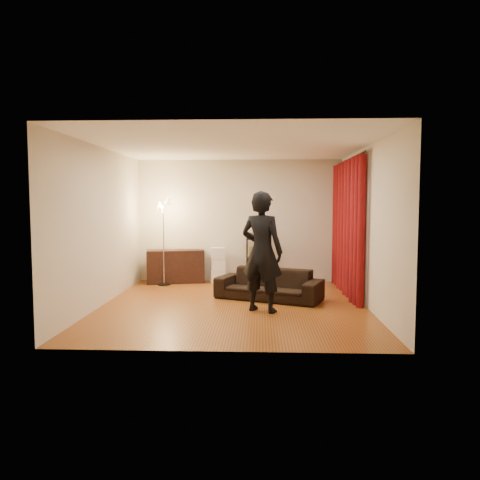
{
  "coord_description": "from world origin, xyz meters",
  "views": [
    {
      "loc": [
        0.45,
        -7.89,
        1.76
      ],
      "look_at": [
        0.1,
        0.3,
        1.1
      ],
      "focal_mm": 35.0,
      "sensor_mm": 36.0,
      "label": 1
    }
  ],
  "objects_px": {
    "sofa": "(269,284)",
    "media_cabinet": "(176,266)",
    "floor_lamp": "(164,243)",
    "person": "(262,252)",
    "storage_boxes": "(218,265)",
    "wire_shelf": "(259,258)"
  },
  "relations": [
    {
      "from": "storage_boxes",
      "to": "person",
      "type": "bearing_deg",
      "value": -70.48
    },
    {
      "from": "sofa",
      "to": "media_cabinet",
      "type": "height_order",
      "value": "media_cabinet"
    },
    {
      "from": "storage_boxes",
      "to": "media_cabinet",
      "type": "bearing_deg",
      "value": -177.11
    },
    {
      "from": "person",
      "to": "floor_lamp",
      "type": "relative_size",
      "value": 1.08
    },
    {
      "from": "wire_shelf",
      "to": "media_cabinet",
      "type": "bearing_deg",
      "value": 175.72
    },
    {
      "from": "wire_shelf",
      "to": "sofa",
      "type": "bearing_deg",
      "value": -86.13
    },
    {
      "from": "sofa",
      "to": "floor_lamp",
      "type": "height_order",
      "value": "floor_lamp"
    },
    {
      "from": "sofa",
      "to": "floor_lamp",
      "type": "bearing_deg",
      "value": 169.81
    },
    {
      "from": "wire_shelf",
      "to": "person",
      "type": "bearing_deg",
      "value": -91.33
    },
    {
      "from": "person",
      "to": "media_cabinet",
      "type": "distance_m",
      "value": 3.31
    },
    {
      "from": "person",
      "to": "floor_lamp",
      "type": "bearing_deg",
      "value": -22.01
    },
    {
      "from": "floor_lamp",
      "to": "storage_boxes",
      "type": "bearing_deg",
      "value": 18.18
    },
    {
      "from": "sofa",
      "to": "media_cabinet",
      "type": "bearing_deg",
      "value": 161.69
    },
    {
      "from": "sofa",
      "to": "person",
      "type": "bearing_deg",
      "value": -75.97
    },
    {
      "from": "sofa",
      "to": "person",
      "type": "distance_m",
      "value": 1.18
    },
    {
      "from": "person",
      "to": "wire_shelf",
      "type": "xyz_separation_m",
      "value": [
        -0.05,
        2.59,
        -0.41
      ]
    },
    {
      "from": "sofa",
      "to": "media_cabinet",
      "type": "relative_size",
      "value": 1.53
    },
    {
      "from": "sofa",
      "to": "wire_shelf",
      "type": "bearing_deg",
      "value": 118.32
    },
    {
      "from": "person",
      "to": "storage_boxes",
      "type": "height_order",
      "value": "person"
    },
    {
      "from": "person",
      "to": "floor_lamp",
      "type": "distance_m",
      "value": 3.12
    },
    {
      "from": "person",
      "to": "storage_boxes",
      "type": "bearing_deg",
      "value": -44.19
    },
    {
      "from": "person",
      "to": "floor_lamp",
      "type": "xyz_separation_m",
      "value": [
        -2.08,
        2.33,
        -0.07
      ]
    }
  ]
}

